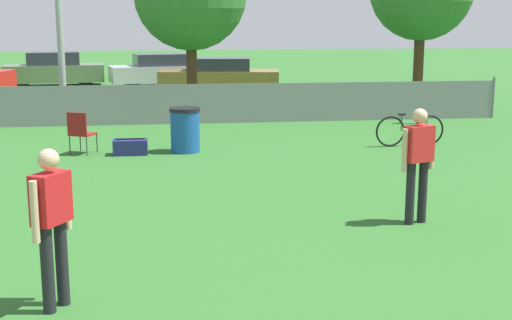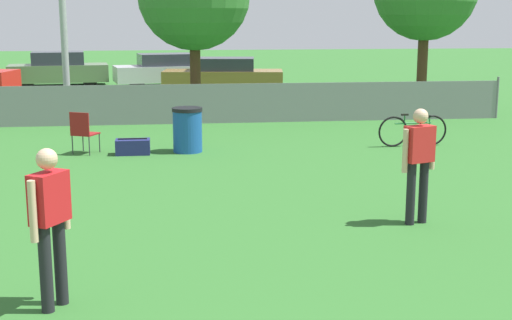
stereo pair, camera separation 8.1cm
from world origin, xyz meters
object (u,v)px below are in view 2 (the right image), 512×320
player_defender_red (419,157)px  trash_bin (187,130)px  folding_chair_sideline (83,130)px  parked_car_silver (166,70)px  parked_car_tan (223,75)px  parked_car_olive (58,70)px  bicycle_sideline (413,130)px  gear_bag_sideline (133,147)px  player_thrower_red (50,216)px

player_defender_red → trash_bin: bearing=97.5°
folding_chair_sideline → parked_car_silver: bearing=-71.0°
player_defender_red → parked_car_tan: size_ratio=0.35×
folding_chair_sideline → trash_bin: bearing=-154.5°
trash_bin → parked_car_olive: 16.34m
trash_bin → parked_car_olive: size_ratio=0.23×
parked_car_tan → parked_car_olive: bearing=160.2°
player_defender_red → parked_car_tan: 18.10m
folding_chair_sideline → player_defender_red: bearing=157.8°
parked_car_olive → parked_car_silver: bearing=-13.0°
bicycle_sideline → gear_bag_sideline: bearing=178.1°
player_defender_red → parked_car_silver: 21.37m
player_thrower_red → trash_bin: bearing=19.7°
player_defender_red → bicycle_sideline: 6.37m
player_thrower_red → parked_car_silver: (1.14, 23.54, -0.32)m
player_thrower_red → parked_car_tan: size_ratio=0.35×
folding_chair_sideline → parked_car_olive: bearing=-54.2°
parked_car_silver → parked_car_tan: (2.20, -3.02, 0.01)m
player_defender_red → bicycle_sideline: player_defender_red is taller
folding_chair_sideline → gear_bag_sideline: size_ratio=1.27×
gear_bag_sideline → parked_car_tan: 12.59m
player_thrower_red → folding_chair_sideline: size_ratio=1.81×
player_defender_red → parked_car_tan: (-1.41, 18.04, -0.31)m
folding_chair_sideline → bicycle_sideline: size_ratio=0.56×
player_thrower_red → bicycle_sideline: bearing=-8.1°
player_thrower_red → parked_car_olive: player_thrower_red is taller
player_thrower_red → parked_car_tan: (3.34, 20.52, -0.31)m
player_defender_red → parked_car_silver: (-3.61, 21.06, -0.32)m
folding_chair_sideline → gear_bag_sideline: 1.13m
trash_bin → parked_car_silver: bearing=91.8°
trash_bin → gear_bag_sideline: size_ratio=1.34×
gear_bag_sideline → bicycle_sideline: bearing=1.9°
folding_chair_sideline → parked_car_tan: parked_car_tan is taller
parked_car_olive → parked_car_tan: parked_car_olive is taller
gear_bag_sideline → parked_car_silver: size_ratio=0.16×
player_defender_red → gear_bag_sideline: bearing=106.5°
trash_bin → gear_bag_sideline: (-1.19, -0.15, -0.33)m
player_thrower_red → parked_car_silver: player_thrower_red is taller
parked_car_tan → trash_bin: bearing=-90.7°
bicycle_sideline → parked_car_olive: parked_car_olive is taller
folding_chair_sideline → trash_bin: (2.25, -0.01, -0.03)m
trash_bin → parked_car_silver: parked_car_silver is taller
folding_chair_sideline → trash_bin: size_ratio=0.95×
trash_bin → gear_bag_sideline: bearing=-172.8°
trash_bin → parked_car_olive: parked_car_olive is taller
parked_car_olive → parked_car_silver: (4.53, -0.44, -0.03)m
bicycle_sideline → trash_bin: size_ratio=1.69×
parked_car_olive → trash_bin: bearing=-79.5°
parked_car_tan → bicycle_sideline: bearing=-66.6°
player_thrower_red → parked_car_olive: bearing=38.6°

